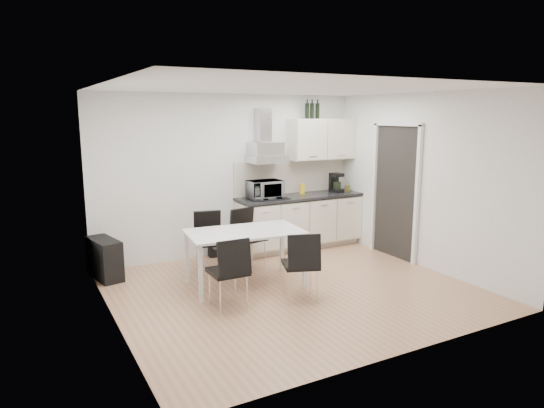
{
  "coord_description": "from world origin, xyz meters",
  "views": [
    {
      "loc": [
        -3.12,
        -5.22,
        2.3
      ],
      "look_at": [
        -0.1,
        0.38,
        1.1
      ],
      "focal_mm": 32.0,
      "sensor_mm": 36.0,
      "label": 1
    }
  ],
  "objects_px": {
    "floor_speaker": "(214,248)",
    "kitchenette": "(300,200)",
    "chair_far_right": "(249,239)",
    "chair_near_left": "(228,272)",
    "guitar_amp": "(105,259)",
    "chair_near_right": "(301,265)",
    "dining_table": "(245,236)",
    "chair_far_left": "(210,243)"
  },
  "relations": [
    {
      "from": "dining_table",
      "to": "guitar_amp",
      "type": "distance_m",
      "value": 2.04
    },
    {
      "from": "guitar_amp",
      "to": "floor_speaker",
      "type": "height_order",
      "value": "guitar_amp"
    },
    {
      "from": "floor_speaker",
      "to": "dining_table",
      "type": "bearing_deg",
      "value": -86.12
    },
    {
      "from": "chair_near_left",
      "to": "chair_near_right",
      "type": "relative_size",
      "value": 1.0
    },
    {
      "from": "chair_far_left",
      "to": "chair_near_right",
      "type": "height_order",
      "value": "same"
    },
    {
      "from": "chair_near_right",
      "to": "guitar_amp",
      "type": "xyz_separation_m",
      "value": [
        -2.01,
        1.97,
        -0.16
      ]
    },
    {
      "from": "guitar_amp",
      "to": "chair_far_right",
      "type": "bearing_deg",
      "value": -25.85
    },
    {
      "from": "kitchenette",
      "to": "guitar_amp",
      "type": "height_order",
      "value": "kitchenette"
    },
    {
      "from": "chair_far_left",
      "to": "chair_near_left",
      "type": "height_order",
      "value": "same"
    },
    {
      "from": "chair_far_left",
      "to": "floor_speaker",
      "type": "height_order",
      "value": "chair_far_left"
    },
    {
      "from": "kitchenette",
      "to": "chair_far_left",
      "type": "distance_m",
      "value": 1.97
    },
    {
      "from": "kitchenette",
      "to": "chair_far_right",
      "type": "bearing_deg",
      "value": -154.94
    },
    {
      "from": "floor_speaker",
      "to": "chair_far_left",
      "type": "bearing_deg",
      "value": -107.6
    },
    {
      "from": "dining_table",
      "to": "floor_speaker",
      "type": "distance_m",
      "value": 1.52
    },
    {
      "from": "dining_table",
      "to": "chair_near_right",
      "type": "xyz_separation_m",
      "value": [
        0.38,
        -0.8,
        -0.24
      ]
    },
    {
      "from": "chair_far_right",
      "to": "chair_near_left",
      "type": "height_order",
      "value": "same"
    },
    {
      "from": "chair_near_left",
      "to": "chair_near_right",
      "type": "height_order",
      "value": "same"
    },
    {
      "from": "kitchenette",
      "to": "guitar_amp",
      "type": "distance_m",
      "value": 3.32
    },
    {
      "from": "kitchenette",
      "to": "chair_far_right",
      "type": "xyz_separation_m",
      "value": [
        -1.27,
        -0.59,
        -0.39
      ]
    },
    {
      "from": "chair_far_left",
      "to": "chair_near_left",
      "type": "bearing_deg",
      "value": 90.13
    },
    {
      "from": "chair_far_left",
      "to": "guitar_amp",
      "type": "relative_size",
      "value": 1.22
    },
    {
      "from": "chair_far_left",
      "to": "dining_table",
      "type": "bearing_deg",
      "value": 119.19
    },
    {
      "from": "guitar_amp",
      "to": "floor_speaker",
      "type": "xyz_separation_m",
      "value": [
        1.74,
        0.25,
        -0.14
      ]
    },
    {
      "from": "dining_table",
      "to": "chair_near_right",
      "type": "bearing_deg",
      "value": -58.4
    },
    {
      "from": "kitchenette",
      "to": "floor_speaker",
      "type": "height_order",
      "value": "kitchenette"
    },
    {
      "from": "chair_near_right",
      "to": "guitar_amp",
      "type": "relative_size",
      "value": 1.22
    },
    {
      "from": "floor_speaker",
      "to": "chair_near_right",
      "type": "bearing_deg",
      "value": -74.69
    },
    {
      "from": "chair_near_left",
      "to": "guitar_amp",
      "type": "bearing_deg",
      "value": 121.81
    },
    {
      "from": "chair_far_right",
      "to": "guitar_amp",
      "type": "relative_size",
      "value": 1.22
    },
    {
      "from": "dining_table",
      "to": "chair_near_right",
      "type": "relative_size",
      "value": 1.82
    },
    {
      "from": "dining_table",
      "to": "chair_far_right",
      "type": "relative_size",
      "value": 1.82
    },
    {
      "from": "dining_table",
      "to": "floor_speaker",
      "type": "relative_size",
      "value": 5.54
    },
    {
      "from": "chair_near_left",
      "to": "guitar_amp",
      "type": "xyz_separation_m",
      "value": [
        -1.11,
        1.79,
        -0.16
      ]
    },
    {
      "from": "chair_near_left",
      "to": "kitchenette",
      "type": "bearing_deg",
      "value": 40.96
    },
    {
      "from": "chair_near_left",
      "to": "guitar_amp",
      "type": "height_order",
      "value": "chair_near_left"
    },
    {
      "from": "dining_table",
      "to": "chair_near_right",
      "type": "height_order",
      "value": "chair_near_right"
    },
    {
      "from": "kitchenette",
      "to": "chair_near_left",
      "type": "relative_size",
      "value": 2.86
    },
    {
      "from": "chair_near_left",
      "to": "chair_far_right",
      "type": "bearing_deg",
      "value": 55.14
    },
    {
      "from": "guitar_amp",
      "to": "chair_near_left",
      "type": "bearing_deg",
      "value": -69.83
    },
    {
      "from": "floor_speaker",
      "to": "kitchenette",
      "type": "bearing_deg",
      "value": 2.07
    },
    {
      "from": "chair_far_right",
      "to": "chair_near_right",
      "type": "distance_m",
      "value": 1.46
    },
    {
      "from": "dining_table",
      "to": "guitar_amp",
      "type": "bearing_deg",
      "value": 150.31
    }
  ]
}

